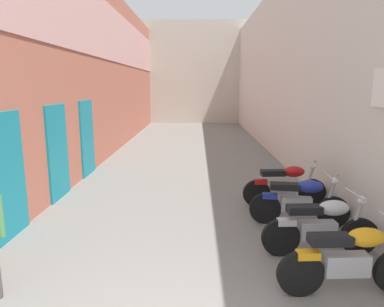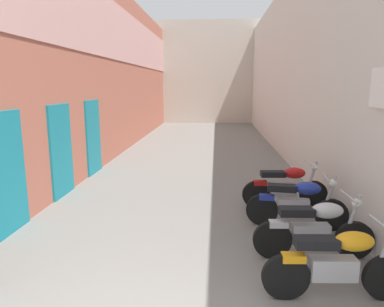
{
  "view_description": "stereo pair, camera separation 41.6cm",
  "coord_description": "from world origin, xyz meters",
  "px_view_note": "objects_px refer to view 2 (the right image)",
  "views": [
    {
      "loc": [
        0.2,
        -2.31,
        2.64
      ],
      "look_at": [
        0.08,
        5.41,
        1.11
      ],
      "focal_mm": 32.55,
      "sensor_mm": 36.0,
      "label": 1
    },
    {
      "loc": [
        0.61,
        -2.29,
        2.64
      ],
      "look_at": [
        0.08,
        5.41,
        1.11
      ],
      "focal_mm": 32.55,
      "sensor_mm": 36.0,
      "label": 2
    }
  ],
  "objects_px": {
    "motorcycle_third": "(297,202)",
    "motorcycle_second": "(315,228)",
    "motorcycle_nearest": "(338,262)",
    "motorcycle_fourth": "(286,185)"
  },
  "relations": [
    {
      "from": "motorcycle_nearest",
      "to": "motorcycle_second",
      "type": "bearing_deg",
      "value": 90.0
    },
    {
      "from": "motorcycle_nearest",
      "to": "motorcycle_fourth",
      "type": "xyz_separation_m",
      "value": [
        -0.0,
        3.33,
        0.0
      ]
    },
    {
      "from": "motorcycle_fourth",
      "to": "motorcycle_second",
      "type": "bearing_deg",
      "value": -90.0
    },
    {
      "from": "motorcycle_second",
      "to": "motorcycle_nearest",
      "type": "bearing_deg",
      "value": -90.0
    },
    {
      "from": "motorcycle_third",
      "to": "motorcycle_second",
      "type": "bearing_deg",
      "value": -90.0
    },
    {
      "from": "motorcycle_second",
      "to": "motorcycle_third",
      "type": "relative_size",
      "value": 1.0
    },
    {
      "from": "motorcycle_second",
      "to": "motorcycle_third",
      "type": "distance_m",
      "value": 1.18
    },
    {
      "from": "motorcycle_nearest",
      "to": "motorcycle_fourth",
      "type": "relative_size",
      "value": 1.0
    },
    {
      "from": "motorcycle_nearest",
      "to": "motorcycle_second",
      "type": "height_order",
      "value": "same"
    },
    {
      "from": "motorcycle_third",
      "to": "motorcycle_fourth",
      "type": "relative_size",
      "value": 1.0
    }
  ]
}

